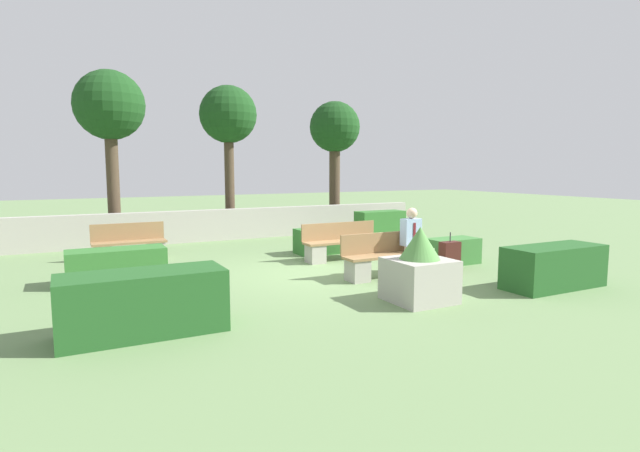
# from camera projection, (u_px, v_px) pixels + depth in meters

# --- Properties ---
(ground_plane) EXTENTS (60.00, 60.00, 0.00)m
(ground_plane) POSITION_uv_depth(u_px,v_px,m) (317.00, 273.00, 10.22)
(ground_plane) COLOR #6B8956
(perimeter_wall) EXTENTS (12.58, 0.30, 0.92)m
(perimeter_wall) POSITION_uv_depth(u_px,v_px,m) (234.00, 224.00, 15.04)
(perimeter_wall) COLOR #ADA89E
(perimeter_wall) RESTS_ON ground_plane
(bench_front) EXTENTS (1.93, 0.48, 0.87)m
(bench_front) POSITION_uv_depth(u_px,v_px,m) (388.00, 260.00, 9.79)
(bench_front) COLOR #937047
(bench_front) RESTS_ON ground_plane
(bench_left_side) EXTENTS (1.62, 0.49, 0.87)m
(bench_left_side) POSITION_uv_depth(u_px,v_px,m) (130.00, 247.00, 11.48)
(bench_left_side) COLOR #937047
(bench_left_side) RESTS_ON ground_plane
(bench_right_side) EXTENTS (1.94, 0.48, 0.87)m
(bench_right_side) POSITION_uv_depth(u_px,v_px,m) (343.00, 246.00, 11.62)
(bench_right_side) COLOR #937047
(bench_right_side) RESTS_ON ground_plane
(person_seated_man) EXTENTS (0.38, 0.63, 1.35)m
(person_seated_man) POSITION_uv_depth(u_px,v_px,m) (415.00, 238.00, 9.86)
(person_seated_man) COLOR #B2A893
(person_seated_man) RESTS_ON ground_plane
(hedge_block_near_left) EXTENTS (1.16, 0.62, 0.58)m
(hedge_block_near_left) POSITION_uv_depth(u_px,v_px,m) (453.00, 251.00, 11.17)
(hedge_block_near_left) COLOR #3D7A38
(hedge_block_near_left) RESTS_ON ground_plane
(hedge_block_near_right) EXTENTS (1.74, 0.68, 0.64)m
(hedge_block_near_right) POSITION_uv_depth(u_px,v_px,m) (117.00, 266.00, 9.31)
(hedge_block_near_right) COLOR #33702D
(hedge_block_near_right) RESTS_ON ground_plane
(hedge_block_mid_left) EXTENTS (2.05, 0.81, 0.82)m
(hedge_block_mid_left) POSITION_uv_depth(u_px,v_px,m) (143.00, 303.00, 6.41)
(hedge_block_mid_left) COLOR #235623
(hedge_block_mid_left) RESTS_ON ground_plane
(hedge_block_mid_right) EXTENTS (1.51, 0.61, 0.83)m
(hedge_block_mid_right) POSITION_uv_depth(u_px,v_px,m) (380.00, 225.00, 15.25)
(hedge_block_mid_right) COLOR #33702D
(hedge_block_mid_right) RESTS_ON ground_plane
(hedge_block_far_left) EXTENTS (1.94, 0.76, 0.76)m
(hedge_block_far_left) POSITION_uv_depth(u_px,v_px,m) (554.00, 267.00, 8.92)
(hedge_block_far_left) COLOR #235623
(hedge_block_far_left) RESTS_ON ground_plane
(hedge_block_far_right) EXTENTS (1.31, 0.67, 0.63)m
(hedge_block_far_right) POSITION_uv_depth(u_px,v_px,m) (322.00, 241.00, 12.55)
(hedge_block_far_right) COLOR #33702D
(hedge_block_far_right) RESTS_ON ground_plane
(planter_corner_left) EXTENTS (0.95, 0.95, 1.21)m
(planter_corner_left) POSITION_uv_depth(u_px,v_px,m) (419.00, 270.00, 7.99)
(planter_corner_left) COLOR #ADA89E
(planter_corner_left) RESTS_ON ground_plane
(suitcase) EXTENTS (0.42, 0.23, 0.80)m
(suitcase) POSITION_uv_depth(u_px,v_px,m) (450.00, 256.00, 10.45)
(suitcase) COLOR #471E19
(suitcase) RESTS_ON ground_plane
(tree_leftmost) EXTENTS (1.95, 1.95, 4.88)m
(tree_leftmost) POSITION_uv_depth(u_px,v_px,m) (110.00, 109.00, 14.07)
(tree_leftmost) COLOR #473828
(tree_leftmost) RESTS_ON ground_plane
(tree_center_left) EXTENTS (1.76, 1.76, 4.67)m
(tree_center_left) POSITION_uv_depth(u_px,v_px,m) (228.00, 118.00, 15.39)
(tree_center_left) COLOR #473828
(tree_center_left) RESTS_ON ground_plane
(tree_center_right) EXTENTS (1.77, 1.77, 4.47)m
(tree_center_right) POSITION_uv_depth(u_px,v_px,m) (335.00, 131.00, 17.58)
(tree_center_right) COLOR #473828
(tree_center_right) RESTS_ON ground_plane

